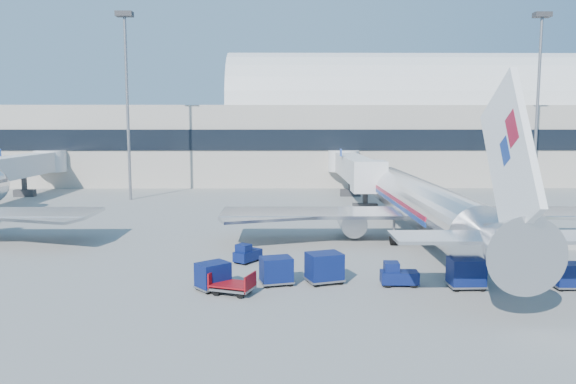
{
  "coord_description": "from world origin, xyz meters",
  "views": [
    {
      "loc": [
        -1.2,
        -38.96,
        9.35
      ],
      "look_at": [
        -0.75,
        6.0,
        3.85
      ],
      "focal_mm": 35.0,
      "sensor_mm": 36.0,
      "label": 1
    }
  ],
  "objects_px": {
    "tug_right": "(488,258)",
    "cart_solo_far": "(569,275)",
    "jetbridge_mid": "(15,167)",
    "tug_lead": "(398,275)",
    "jetbridge_near": "(353,167)",
    "cart_train_c": "(213,275)",
    "mast_west": "(127,78)",
    "barrier_near": "(539,243)",
    "airliner_main": "(425,206)",
    "cart_open_red": "(233,286)",
    "cart_train_a": "(324,267)",
    "cart_solo_near": "(466,273)",
    "mast_east": "(539,78)",
    "cart_train_b": "(276,270)",
    "tug_left": "(247,254)"
  },
  "relations": [
    {
      "from": "tug_right",
      "to": "cart_solo_far",
      "type": "height_order",
      "value": "cart_solo_far"
    },
    {
      "from": "jetbridge_mid",
      "to": "tug_lead",
      "type": "height_order",
      "value": "jetbridge_mid"
    },
    {
      "from": "jetbridge_near",
      "to": "cart_train_c",
      "type": "relative_size",
      "value": 12.23
    },
    {
      "from": "mast_west",
      "to": "cart_train_c",
      "type": "xyz_separation_m",
      "value": [
        14.87,
        -38.11,
        -13.95
      ]
    },
    {
      "from": "barrier_near",
      "to": "cart_train_c",
      "type": "distance_m",
      "value": 25.24
    },
    {
      "from": "mast_west",
      "to": "barrier_near",
      "type": "height_order",
      "value": "mast_west"
    },
    {
      "from": "airliner_main",
      "to": "cart_open_red",
      "type": "xyz_separation_m",
      "value": [
        -13.94,
        -13.41,
        -2.49
      ]
    },
    {
      "from": "tug_lead",
      "to": "jetbridge_mid",
      "type": "bearing_deg",
      "value": 138.45
    },
    {
      "from": "cart_train_a",
      "to": "cart_solo_near",
      "type": "height_order",
      "value": "cart_train_a"
    },
    {
      "from": "mast_east",
      "to": "jetbridge_near",
      "type": "bearing_deg",
      "value": 177.93
    },
    {
      "from": "cart_train_a",
      "to": "cart_train_b",
      "type": "height_order",
      "value": "cart_train_a"
    },
    {
      "from": "cart_train_a",
      "to": "mast_west",
      "type": "bearing_deg",
      "value": 101.19
    },
    {
      "from": "airliner_main",
      "to": "mast_west",
      "type": "distance_m",
      "value": 41.12
    },
    {
      "from": "tug_lead",
      "to": "airliner_main",
      "type": "bearing_deg",
      "value": 71.4
    },
    {
      "from": "jetbridge_near",
      "to": "jetbridge_mid",
      "type": "distance_m",
      "value": 42.0
    },
    {
      "from": "cart_train_a",
      "to": "cart_train_c",
      "type": "relative_size",
      "value": 1.09
    },
    {
      "from": "tug_right",
      "to": "cart_solo_near",
      "type": "relative_size",
      "value": 1.08
    },
    {
      "from": "jetbridge_mid",
      "to": "mast_east",
      "type": "height_order",
      "value": "mast_east"
    },
    {
      "from": "jetbridge_mid",
      "to": "cart_train_b",
      "type": "distance_m",
      "value": 50.27
    },
    {
      "from": "cart_train_b",
      "to": "cart_solo_far",
      "type": "relative_size",
      "value": 1.27
    },
    {
      "from": "tug_left",
      "to": "cart_train_b",
      "type": "distance_m",
      "value": 5.72
    },
    {
      "from": "mast_west",
      "to": "cart_train_a",
      "type": "height_order",
      "value": "mast_west"
    },
    {
      "from": "airliner_main",
      "to": "cart_train_c",
      "type": "distance_m",
      "value": 19.81
    },
    {
      "from": "mast_west",
      "to": "cart_open_red",
      "type": "height_order",
      "value": "mast_west"
    },
    {
      "from": "airliner_main",
      "to": "mast_east",
      "type": "height_order",
      "value": "mast_east"
    },
    {
      "from": "jetbridge_mid",
      "to": "tug_right",
      "type": "distance_m",
      "value": 57.88
    },
    {
      "from": "tug_right",
      "to": "jetbridge_mid",
      "type": "bearing_deg",
      "value": 156.64
    },
    {
      "from": "jetbridge_near",
      "to": "mast_west",
      "type": "relative_size",
      "value": 1.22
    },
    {
      "from": "cart_train_b",
      "to": "tug_lead",
      "type": "bearing_deg",
      "value": -16.97
    },
    {
      "from": "tug_right",
      "to": "mast_west",
      "type": "bearing_deg",
      "value": 146.9
    },
    {
      "from": "mast_west",
      "to": "cart_open_red",
      "type": "xyz_separation_m",
      "value": [
        16.06,
        -38.91,
        -14.36
      ]
    },
    {
      "from": "mast_east",
      "to": "cart_train_a",
      "type": "relative_size",
      "value": 9.2
    },
    {
      "from": "barrier_near",
      "to": "cart_open_red",
      "type": "relative_size",
      "value": 1.12
    },
    {
      "from": "cart_train_b",
      "to": "cart_train_a",
      "type": "bearing_deg",
      "value": -8.72
    },
    {
      "from": "jetbridge_mid",
      "to": "tug_left",
      "type": "relative_size",
      "value": 12.32
    },
    {
      "from": "cart_train_b",
      "to": "mast_east",
      "type": "bearing_deg",
      "value": 34.74
    },
    {
      "from": "barrier_near",
      "to": "tug_left",
      "type": "xyz_separation_m",
      "value": [
        -21.61,
        -3.8,
        0.15
      ]
    },
    {
      "from": "mast_east",
      "to": "cart_solo_far",
      "type": "distance_m",
      "value": 43.26
    },
    {
      "from": "cart_solo_far",
      "to": "mast_east",
      "type": "bearing_deg",
      "value": 69.4
    },
    {
      "from": "airliner_main",
      "to": "cart_train_b",
      "type": "bearing_deg",
      "value": -134.82
    },
    {
      "from": "cart_solo_near",
      "to": "cart_solo_far",
      "type": "height_order",
      "value": "cart_solo_near"
    },
    {
      "from": "cart_train_a",
      "to": "barrier_near",
      "type": "bearing_deg",
      "value": 8.98
    },
    {
      "from": "jetbridge_near",
      "to": "tug_right",
      "type": "height_order",
      "value": "jetbridge_near"
    },
    {
      "from": "airliner_main",
      "to": "mast_east",
      "type": "xyz_separation_m",
      "value": [
        20.0,
        25.49,
        11.87
      ]
    },
    {
      "from": "mast_east",
      "to": "barrier_near",
      "type": "xyz_separation_m",
      "value": [
        -12.0,
        -28.0,
        -14.34
      ]
    },
    {
      "from": "jetbridge_near",
      "to": "mast_east",
      "type": "distance_m",
      "value": 24.91
    },
    {
      "from": "tug_left",
      "to": "tug_right",
      "type": "bearing_deg",
      "value": -60.33
    },
    {
      "from": "mast_east",
      "to": "tug_left",
      "type": "distance_m",
      "value": 48.4
    },
    {
      "from": "tug_lead",
      "to": "cart_train_c",
      "type": "relative_size",
      "value": 0.97
    },
    {
      "from": "cart_solo_near",
      "to": "cart_open_red",
      "type": "xyz_separation_m",
      "value": [
        -13.18,
        -0.9,
        -0.5
      ]
    }
  ]
}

